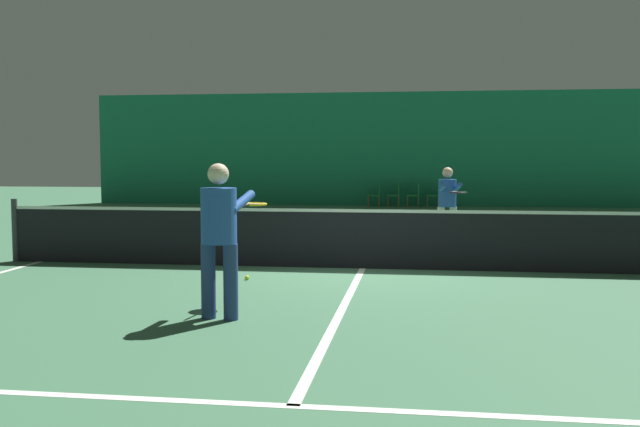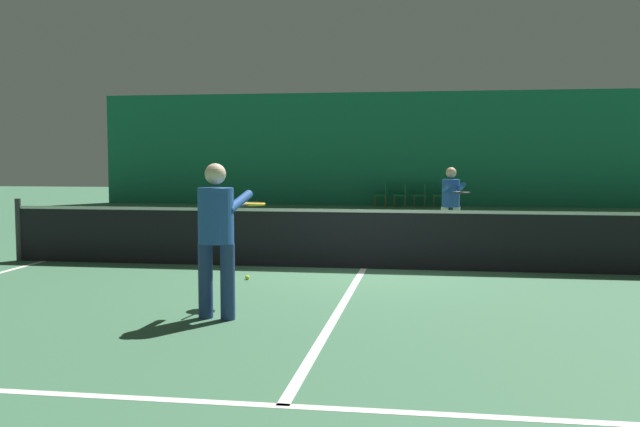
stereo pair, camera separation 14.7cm
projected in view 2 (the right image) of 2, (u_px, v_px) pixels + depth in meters
The scene contains 15 objects.
ground_plane at pixel (364, 269), 11.37m from camera, with size 60.00×60.00×0.00m, color #386647.
backdrop_curtain at pixel (402, 149), 26.33m from camera, with size 23.00×0.12×4.20m.
court_line_baseline_far at pixel (397, 212), 23.10m from camera, with size 11.00×0.10×0.00m.
court_line_service_far at pixel (387, 229), 17.68m from camera, with size 8.25×0.10×0.00m.
court_line_service_near at pixel (282, 406), 5.06m from camera, with size 8.25×0.10×0.00m.
court_line_sideline_left at pixel (44, 261), 12.20m from camera, with size 0.10×23.80×0.00m.
court_line_centre at pixel (364, 268), 11.37m from camera, with size 0.10×12.80×0.00m.
tennis_net at pixel (364, 237), 11.33m from camera, with size 12.00×0.10×1.07m.
player_near at pixel (218, 228), 7.79m from camera, with size 0.57×1.40×1.71m.
player_far at pixel (451, 200), 14.41m from camera, with size 0.57×1.35×1.58m.
courtside_chair_0 at pixel (383, 193), 26.01m from camera, with size 0.44×0.44×0.84m.
courtside_chair_1 at pixel (402, 193), 25.90m from camera, with size 0.44×0.44×0.84m.
courtside_chair_2 at pixel (422, 193), 25.79m from camera, with size 0.44×0.44×0.84m.
courtside_chair_3 at pixel (441, 194), 25.69m from camera, with size 0.44×0.44×0.84m.
tennis_ball at pixel (247, 277), 10.33m from camera, with size 0.07×0.07×0.07m.
Camera 2 is at (1.01, -11.24, 1.76)m, focal length 40.00 mm.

